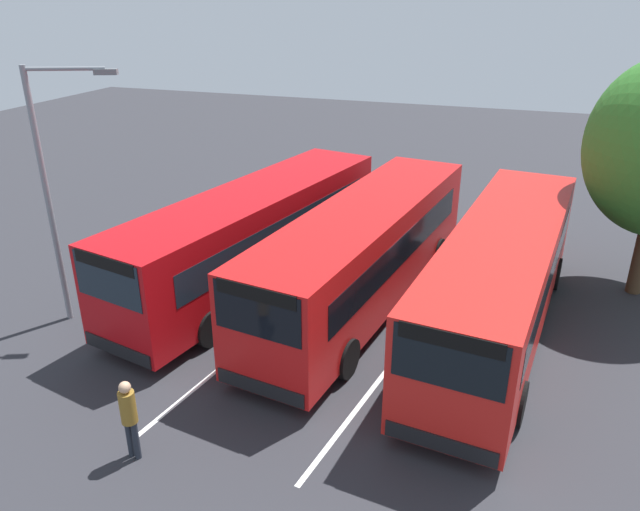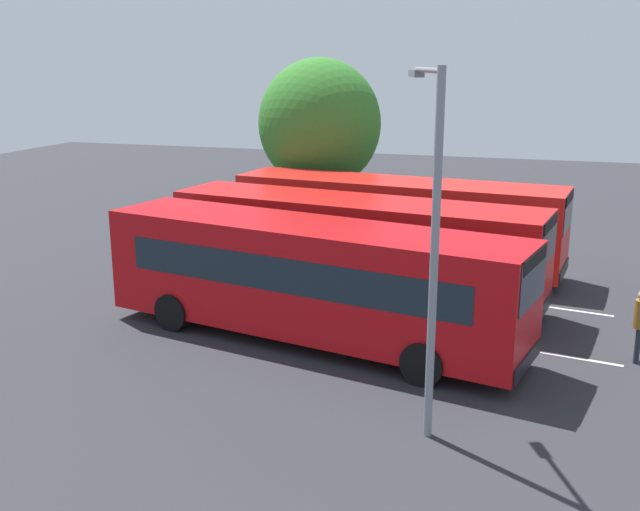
# 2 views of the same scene
# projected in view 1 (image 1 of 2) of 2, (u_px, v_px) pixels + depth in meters

# --- Properties ---
(ground_plane) EXTENTS (70.93, 70.93, 0.00)m
(ground_plane) POSITION_uv_depth(u_px,v_px,m) (364.00, 308.00, 17.79)
(ground_plane) COLOR #2B2B30
(bus_far_left) EXTENTS (11.49, 4.71, 3.08)m
(bus_far_left) POSITION_uv_depth(u_px,v_px,m) (253.00, 234.00, 18.56)
(bus_far_left) COLOR #B70C11
(bus_far_left) RESTS_ON ground
(bus_center_left) EXTENTS (11.47, 4.06, 3.08)m
(bus_center_left) POSITION_uv_depth(u_px,v_px,m) (364.00, 252.00, 17.31)
(bus_center_left) COLOR red
(bus_center_left) RESTS_ON ground
(bus_center_right) EXTENTS (11.44, 3.71, 3.08)m
(bus_center_right) POSITION_uv_depth(u_px,v_px,m) (501.00, 277.00, 15.75)
(bus_center_right) COLOR red
(bus_center_right) RESTS_ON ground
(pedestrian) EXTENTS (0.35, 0.35, 1.80)m
(pedestrian) POSITION_uv_depth(u_px,v_px,m) (129.00, 413.00, 11.67)
(pedestrian) COLOR #232833
(pedestrian) RESTS_ON ground
(street_lamp) EXTENTS (1.05, 2.17, 6.98)m
(street_lamp) POSITION_uv_depth(u_px,v_px,m) (54.00, 182.00, 15.64)
(street_lamp) COLOR gray
(street_lamp) RESTS_ON ground
(lane_stripe_outer_left) EXTENTS (14.48, 2.57, 0.01)m
(lane_stripe_outer_left) POSITION_uv_depth(u_px,v_px,m) (305.00, 298.00, 18.34)
(lane_stripe_outer_left) COLOR silver
(lane_stripe_outer_left) RESTS_ON ground
(lane_stripe_inner_left) EXTENTS (14.48, 2.57, 0.01)m
(lane_stripe_inner_left) POSITION_uv_depth(u_px,v_px,m) (427.00, 318.00, 17.23)
(lane_stripe_inner_left) COLOR silver
(lane_stripe_inner_left) RESTS_ON ground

